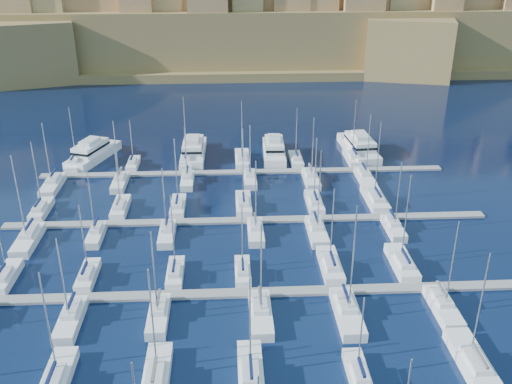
{
  "coord_description": "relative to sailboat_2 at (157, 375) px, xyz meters",
  "views": [
    {
      "loc": [
        -3.24,
        -78.41,
        46.12
      ],
      "look_at": [
        1.26,
        6.0,
        7.43
      ],
      "focal_mm": 40.0,
      "sensor_mm": 36.0,
      "label": 1
    }
  ],
  "objects": [
    {
      "name": "sailboat_45",
      "position": [
        12.92,
        55.31,
        -0.03
      ],
      "size": [
        2.46,
        8.21,
        12.51
      ],
      "color": "white",
      "rests_on": "ground"
    },
    {
      "name": "sailboat_27",
      "position": [
        11.22,
        43.82,
        0.0
      ],
      "size": [
        2.78,
        9.26,
        15.31
      ],
      "color": "white",
      "rests_on": "ground"
    },
    {
      "name": "sailboat_3",
      "position": [
        10.55,
        -0.07,
        -0.01
      ],
      "size": [
        2.84,
        9.47,
        13.31
      ],
      "color": "white",
      "rests_on": "ground"
    },
    {
      "name": "sailboat_23",
      "position": [
        36.65,
        10.89,
        -0.01
      ],
      "size": [
        2.72,
        9.07,
        14.13
      ],
      "color": "white",
      "rests_on": "ground"
    },
    {
      "name": "sailboat_35",
      "position": [
        36.17,
        33.3,
        -0.02
      ],
      "size": [
        2.47,
        8.23,
        13.06
      ],
      "color": "white",
      "rests_on": "ground"
    },
    {
      "name": "sailboat_17",
      "position": [
        34.37,
        22.08,
        0.0
      ],
      "size": [
        2.93,
        9.77,
        15.12
      ],
      "color": "white",
      "rests_on": "ground"
    },
    {
      "name": "pontoon_mid_near",
      "position": [
        11.74,
        16.31,
        -0.55
      ],
      "size": [
        84.0,
        2.0,
        0.4
      ],
      "primitive_type": "cube",
      "color": "slate",
      "rests_on": "ground"
    },
    {
      "name": "fortified_city",
      "position": [
        11.56,
        183.57,
        13.99
      ],
      "size": [
        460.0,
        108.95,
        59.52
      ],
      "color": "brown",
      "rests_on": "ground"
    },
    {
      "name": "sailboat_29",
      "position": [
        35.8,
        44.6,
        0.02
      ],
      "size": [
        3.25,
        10.84,
        15.91
      ],
      "color": "white",
      "rests_on": "ground"
    },
    {
      "name": "sailboat_21",
      "position": [
        12.34,
        10.66,
        -0.0
      ],
      "size": [
        2.86,
        9.54,
        14.57
      ],
      "color": "white",
      "rests_on": "ground"
    },
    {
      "name": "sailboat_16",
      "position": [
        23.49,
        21.97,
        -0.01
      ],
      "size": [
        2.87,
        9.55,
        13.4
      ],
      "color": "white",
      "rests_on": "ground"
    },
    {
      "name": "sailboat_22",
      "position": [
        23.69,
        10.32,
        0.02
      ],
      "size": [
        3.07,
        10.23,
        16.93
      ],
      "color": "white",
      "rests_on": "ground"
    },
    {
      "name": "motor_yacht_a",
      "position": [
        -21.31,
        69.63,
        0.97
      ],
      "size": [
        10.09,
        16.94,
        5.25
      ],
      "color": "white",
      "rests_on": "ground"
    },
    {
      "name": "sailboat_20",
      "position": [
        -0.94,
        11.15,
        -0.02
      ],
      "size": [
        2.56,
        8.55,
        13.65
      ],
      "color": "white",
      "rests_on": "ground"
    },
    {
      "name": "sailboat_47",
      "position": [
        36.21,
        54.86,
        -0.01
      ],
      "size": [
        2.74,
        9.14,
        14.45
      ],
      "color": "white",
      "rests_on": "ground"
    },
    {
      "name": "sailboat_33",
      "position": [
        12.87,
        33.14,
        -0.01
      ],
      "size": [
        2.57,
        8.56,
        13.87
      ],
      "color": "white",
      "rests_on": "ground"
    },
    {
      "name": "ground",
      "position": [
        11.74,
        28.31,
        -0.75
      ],
      "size": [
        600.0,
        600.0,
        0.0
      ],
      "primitive_type": "plane",
      "color": "black",
      "rests_on": "ground"
    },
    {
      "name": "sailboat_25",
      "position": [
        -11.08,
        43.55,
        -0.02
      ],
      "size": [
        2.61,
        8.7,
        13.24
      ],
      "color": "white",
      "rests_on": "ground"
    },
    {
      "name": "motor_yacht_b",
      "position": [
        0.91,
        69.82,
        0.97
      ],
      "size": [
        5.29,
        16.75,
        5.25
      ],
      "color": "white",
      "rests_on": "ground"
    },
    {
      "name": "sailboat_30",
      "position": [
        -24.07,
        32.41,
        0.01
      ],
      "size": [
        3.01,
        10.05,
        15.8
      ],
      "color": "white",
      "rests_on": "ground"
    },
    {
      "name": "sailboat_40",
      "position": [
        23.41,
        65.5,
        -0.03
      ],
      "size": [
        2.58,
        8.6,
        12.55
      ],
      "color": "white",
      "rests_on": "ground"
    },
    {
      "name": "sailboat_13",
      "position": [
        -12.17,
        21.17,
        -0.04
      ],
      "size": [
        2.38,
        7.93,
        12.11
      ],
      "color": "white",
      "rests_on": "ground"
    },
    {
      "name": "sailboat_19",
      "position": [
        -12.14,
        10.95,
        -0.02
      ],
      "size": [
        2.69,
        8.96,
        13.19
      ],
      "color": "white",
      "rests_on": "ground"
    },
    {
      "name": "sailboat_24",
      "position": [
        -25.13,
        43.42,
        -0.02
      ],
      "size": [
        2.53,
        8.43,
        13.72
      ],
      "color": "white",
      "rests_on": "ground"
    },
    {
      "name": "sailboat_26",
      "position": [
        -0.71,
        43.45,
        -0.02
      ],
      "size": [
        2.55,
        8.49,
        13.8
      ],
      "color": "white",
      "rests_on": "ground"
    },
    {
      "name": "sailboat_15",
      "position": [
        10.33,
        20.98,
        -0.04
      ],
      "size": [
        2.26,
        7.53,
        11.73
      ],
      "color": "white",
      "rests_on": "ground"
    },
    {
      "name": "sailboat_46",
      "position": [
        25.21,
        54.81,
        -0.01
      ],
      "size": [
        2.77,
        9.23,
        14.08
      ],
      "color": "white",
      "rests_on": "ground"
    },
    {
      "name": "sailboat_39",
      "position": [
        11.7,
        66.32,
        0.0
      ],
      "size": [
        3.08,
        10.27,
        13.97
      ],
      "color": "white",
      "rests_on": "ground"
    },
    {
      "name": "sailboat_32",
      "position": [
        -1.78,
        33.25,
        -0.03
      ],
      "size": [
        2.5,
        8.34,
        12.85
      ],
      "color": "white",
      "rests_on": "ground"
    },
    {
      "name": "sailboat_37",
      "position": [
        -11.83,
        64.92,
        -0.05
      ],
      "size": [
        2.23,
        7.42,
        10.64
      ],
      "color": "white",
      "rests_on": "ground"
    },
    {
      "name": "sailboat_44",
      "position": [
        0.35,
        55.32,
        -0.03
      ],
      "size": [
        2.46,
        8.19,
        12.36
      ],
      "color": "white",
      "rests_on": "ground"
    },
    {
      "name": "sailboat_43",
      "position": [
        -13.03,
        55.1,
        -0.01
      ],
      "size": [
        2.59,
        8.64,
        13.9
      ],
      "color": "white",
      "rests_on": "ground"
    },
    {
      "name": "motor_yacht_d",
      "position": [
        38.4,
        70.49,
        0.97
      ],
      "size": [
        6.65,
        18.4,
        5.25
      ],
      "color": "white",
      "rests_on": "ground"
    },
    {
      "name": "sailboat_31",
      "position": [
        -13.44,
        33.55,
        -0.03
      ],
      "size": [
        2.31,
        7.71,
        12.69
      ],
      "color": "white",
      "rests_on": "ground"
    },
    {
      "name": "pontoon_mid_far",
      "position": [
        11.74,
        38.31,
        -0.55
      ],
      "size": [
        84.0,
        2.0,
        0.4
      ],
      "primitive_type": "cube",
      "color": "slate",
      "rests_on": "ground"
    },
    {
      "name": "pontoon_far",
      "position": [
        11.74,
        60.31,
        -0.55
      ],
      "size": [
        84.0,
        2.0,
        0.4
      ],
      "primitive_type": "cube",
      "color": "slate",
      "rests_on": "ground"
    },
    {
      "name": "sailboat_2",
      "position": [
        0.0,
        0.0,
        0.0
      ],
      "size": [
        2.88,
        9.62,
        14.69
      ],
      "color": "white",
      "rests_on": "ground"
    },
    {
      "name": "sailboat_28",
      "position": [
        24.25,
        43.66,
        -0.02
      ],
      "size": [
        2.67,
        8.92,
        13.41
      ],
      "color": "white",
      "rests_on": "ground"
    },
    {
      "name": "motor_yacht_c",
      "position": [
        18.91,
        69.3,
        0.97
      ],
      "size": [
        5.29,
        15.77,
        5.25
      ],
      "color": "white",
      "rests_on": "ground"
    },
    {
      "name": "sailboat_4",
      "position": [
        22.67,
        -1.01,
        -0.05
      ],
      "size": [
        2.27,
        7.55,
        11.11
      ],
      "color": "white",
      "rests_on": "ground"
    },
    {
      "name": "sailboat_42",
      "position": [
        -26.05,
        54.47,
        -0.0
      ],
      "size": [
        2.98,
        9.92,
        13.92
      ],
      "color": "white",
      "rests_on": "ground"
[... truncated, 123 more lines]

